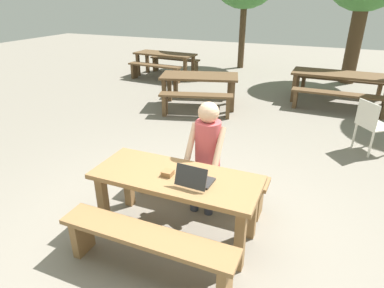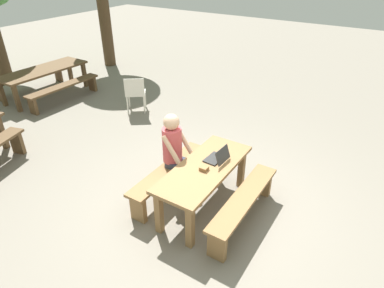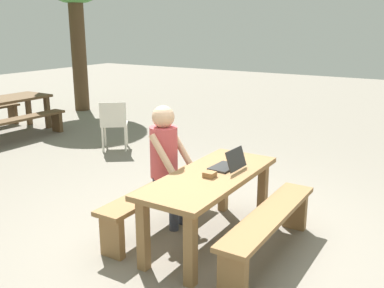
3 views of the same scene
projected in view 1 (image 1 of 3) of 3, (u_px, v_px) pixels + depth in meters
The scene contains 17 objects.
ground_plane at pixel (177, 231), 3.55m from camera, with size 30.00×30.00×0.00m, color gray.
picnic_table_front at pixel (176, 185), 3.30m from camera, with size 1.70×0.69×0.71m.
bench_near at pixel (146, 244), 2.89m from camera, with size 1.67×0.30×0.46m.
bench_far at pixel (198, 178), 3.93m from camera, with size 1.67×0.30×0.46m.
laptop at pixel (195, 179), 3.08m from camera, with size 0.33×0.29×0.22m.
small_pouch at pixel (168, 173), 3.24m from camera, with size 0.10×0.10×0.05m.
person_seated at pixel (207, 148), 3.68m from camera, with size 0.40×0.40×1.30m.
plastic_chair at pixel (372, 125), 5.17m from camera, with size 0.62×0.62×0.85m.
picnic_table_mid at pixel (199, 80), 7.27m from camera, with size 1.85×1.25×0.72m.
bench_mid_south at pixel (196, 100), 6.76m from camera, with size 1.55×0.71×0.48m.
bench_mid_north at pixel (202, 84), 8.00m from camera, with size 1.55×0.71×0.48m.
picnic_table_rear at pixel (165, 57), 9.93m from camera, with size 1.92×0.85×0.72m.
bench_rear_south at pixel (155, 69), 9.55m from camera, with size 1.70×0.42×0.48m.
bench_rear_north at pixel (175, 62), 10.51m from camera, with size 1.70×0.42×0.48m.
picnic_table_distant at pixel (342, 78), 7.46m from camera, with size 2.21×0.85×0.71m.
bench_distant_south at pixel (339, 97), 6.98m from camera, with size 1.98×0.34×0.44m.
bench_distant_north at pixel (341, 82), 8.17m from camera, with size 1.98×0.34×0.44m.
Camera 1 is at (1.25, -2.54, 2.36)m, focal length 30.47 mm.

